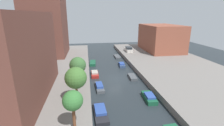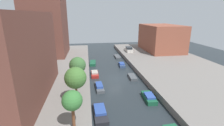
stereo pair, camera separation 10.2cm
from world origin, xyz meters
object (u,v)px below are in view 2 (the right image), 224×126
Objects in this scene: apartment_tower_far at (45,13)px; low_block_right at (161,38)px; parked_car at (129,49)px; moored_boat_right_3 at (122,65)px; moored_boat_left_3 at (95,74)px; moored_boat_left_2 at (99,87)px; street_tree_2 at (78,65)px; moored_boat_right_2 at (132,77)px; moored_boat_left_1 at (100,112)px; street_tree_1 at (75,78)px; moored_boat_left_4 at (93,63)px; moored_boat_right_1 at (149,97)px; street_tree_0 at (72,101)px; moored_boat_right_4 at (117,57)px.

apartment_tower_far reaches higher than low_block_right.
moored_boat_right_3 is (-4.59, -11.39, -1.28)m from parked_car.
moored_boat_left_2 is at bearing -86.01° from moored_boat_left_3.
apartment_tower_far is 4.96× the size of street_tree_2.
apartment_tower_far is at bearing -179.27° from low_block_right.
apartment_tower_far is 7.30× the size of moored_boat_right_2.
street_tree_2 is 1.02× the size of moored_boat_left_1.
apartment_tower_far is 4.87× the size of street_tree_1.
moored_boat_left_2 is 1.14× the size of moored_boat_left_3.
street_tree_1 is 7.59m from moored_boat_left_2.
moored_boat_left_3 is 8.72m from moored_boat_right_3.
moored_boat_right_1 is at bearing -68.79° from moored_boat_left_4.
moored_boat_left_4 is (-0.52, 14.37, -0.04)m from moored_boat_left_2.
street_tree_1 is (-24.82, -28.86, -0.67)m from low_block_right.
moored_boat_left_1 is 1.25× the size of moored_boat_left_3.
low_block_right reaches higher than moored_boat_right_3.
moored_boat_left_2 is 1.32× the size of moored_boat_right_2.
street_tree_0 is at bearing -149.76° from moored_boat_right_1.
street_tree_1 is 5.34m from moored_boat_left_1.
moored_boat_right_1 is at bearing -117.10° from low_block_right.
street_tree_1 reaches higher than moored_boat_right_1.
street_tree_1 is 5.47m from street_tree_2.
moored_boat_left_1 is 28.66m from moored_boat_right_4.
moored_boat_right_1 is 25.09m from moored_boat_right_4.
street_tree_2 is at bearing 111.10° from moored_boat_left_1.
street_tree_2 is (0.00, 5.47, 0.01)m from street_tree_1.
parked_car is 1.28× the size of moored_boat_left_3.
street_tree_1 is 12.84m from moored_boat_left_3.
street_tree_2 is (-24.82, -23.39, -0.67)m from low_block_right.
parked_car reaches higher than moored_boat_right_4.
moored_boat_right_2 is at bearing -86.90° from moored_boat_right_3.
street_tree_2 is at bearing -179.37° from moored_boat_left_2.
street_tree_0 is 1.19× the size of moored_boat_right_3.
parked_car is 20.37m from moored_boat_left_3.
street_tree_2 reaches higher than moored_boat_right_2.
moored_boat_right_2 is at bearing 54.98° from street_tree_0.
low_block_right is 3.20× the size of street_tree_1.
moored_boat_right_1 is 8.54m from moored_boat_right_2.
street_tree_1 is at bearing -98.19° from moored_boat_left_4.
moored_boat_left_1 is 1.45× the size of moored_boat_right_2.
parked_car reaches higher than moored_boat_right_1.
low_block_right is 4.16× the size of moored_boat_right_1.
street_tree_1 is 1.14× the size of moored_boat_left_2.
street_tree_2 is at bearing -160.30° from moored_boat_right_2.
parked_car is 1.34× the size of moored_boat_right_3.
street_tree_2 is 8.98m from moored_boat_left_1.
street_tree_0 is 10.92m from street_tree_2.
moored_boat_left_1 is at bearing -89.91° from moored_boat_left_4.
low_block_right is 15.68m from moored_boat_right_4.
moored_boat_right_3 is 0.82× the size of moored_boat_right_4.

